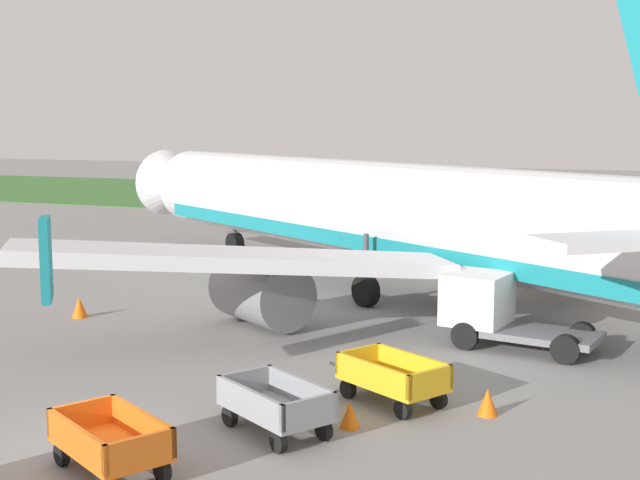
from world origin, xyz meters
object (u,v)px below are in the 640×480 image
Objects in this scene: service_truck_beside_carts at (493,308)px; traffic_cone_mid_apron at (80,307)px; baggage_cart_third_in_row at (110,442)px; traffic_cone_by_carts at (350,415)px; airplane at (387,213)px; baggage_cart_far_end at (392,378)px; traffic_cone_near_plane at (488,402)px; baggage_cart_fourth_in_row at (275,405)px.

service_truck_beside_carts is 13.62m from traffic_cone_mid_apron.
traffic_cone_mid_apron is at bearing -173.89° from service_truck_beside_carts.
baggage_cart_third_in_row is 13.49m from traffic_cone_mid_apron.
service_truck_beside_carts is at bearing 78.65° from traffic_cone_by_carts.
airplane is at bearing 129.19° from service_truck_beside_carts.
baggage_cart_third_in_row is 6.88m from baggage_cart_far_end.
traffic_cone_by_carts is (-2.60, -1.87, -0.01)m from traffic_cone_near_plane.
baggage_cart_fourth_in_row is 0.73× the size of service_truck_beside_carts.
traffic_cone_mid_apron is at bearing 162.07° from traffic_cone_near_plane.
service_truck_beside_carts reaches higher than traffic_cone_mid_apron.
traffic_cone_near_plane is at bearing -1.02° from baggage_cart_far_end.
traffic_cone_by_carts is at bearing -101.35° from service_truck_beside_carts.
baggage_cart_third_in_row is 5.67× the size of traffic_cone_near_plane.
traffic_cone_near_plane is 0.86× the size of traffic_cone_mid_apron.
baggage_cart_far_end is 6.25m from service_truck_beside_carts.
service_truck_beside_carts is at bearing 67.31° from baggage_cart_third_in_row.
traffic_cone_by_carts is at bearing 31.50° from baggage_cart_fourth_in_row.
traffic_cone_near_plane is (3.96, 2.71, -0.30)m from baggage_cart_fourth_in_row.
baggage_cart_fourth_in_row is 5.84× the size of traffic_cone_by_carts.
baggage_cart_fourth_in_row reaches higher than traffic_cone_mid_apron.
traffic_cone_mid_apron is (-12.28, 4.65, -0.25)m from baggage_cart_far_end.
baggage_cart_fourth_in_row is 3.25m from baggage_cart_far_end.
traffic_cone_by_carts is (11.91, -6.56, -0.06)m from traffic_cone_mid_apron.
baggage_cart_third_in_row reaches higher than traffic_cone_mid_apron.
baggage_cart_fourth_in_row reaches higher than traffic_cone_near_plane.
traffic_cone_near_plane is (6.18, -12.51, -2.75)m from airplane.
baggage_cart_third_in_row is 4.90× the size of traffic_cone_mid_apron.
service_truck_beside_carts is (1.24, 6.10, 0.50)m from baggage_cart_far_end.
airplane is at bearing 43.15° from traffic_cone_mid_apron.
airplane is 8.44m from service_truck_beside_carts.
traffic_cone_mid_apron is at bearing 144.94° from baggage_cart_fourth_in_row.
baggage_cart_third_in_row and baggage_cart_fourth_in_row have the same top height.
traffic_cone_mid_apron is at bearing -136.85° from airplane.
service_truck_beside_carts is 8.21m from traffic_cone_by_carts.
airplane is at bearing 107.58° from baggage_cart_far_end.
airplane reaches higher than traffic_cone_mid_apron.
traffic_cone_near_plane is 3.20m from traffic_cone_by_carts.
traffic_cone_mid_apron is (-10.55, 7.40, -0.25)m from baggage_cart_fourth_in_row.
service_truck_beside_carts is (5.19, -6.36, -1.95)m from airplane.
traffic_cone_by_carts is (3.58, -14.37, -2.76)m from airplane.
service_truck_beside_carts reaches higher than traffic_cone_by_carts.
airplane is at bearing 103.99° from traffic_cone_by_carts.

